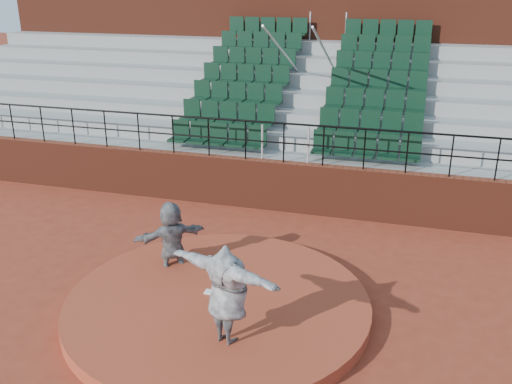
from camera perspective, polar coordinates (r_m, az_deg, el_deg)
ground at (r=10.63m, az=-3.82°, el=-11.73°), size 90.00×90.00×0.00m
pitchers_mound at (r=10.56m, az=-3.83°, el=-11.16°), size 5.50×5.50×0.25m
pitching_rubber at (r=10.61m, az=-3.57°, el=-10.11°), size 0.60×0.15×0.03m
boundary_wall at (r=14.66m, az=2.71°, el=0.59°), size 24.00×0.30×1.30m
wall_railing at (r=14.25m, az=2.80°, el=5.81°), size 24.04×0.05×1.03m
seating_deck at (r=17.86m, az=5.52°, el=6.84°), size 24.00×5.97×4.63m
press_box_facade at (r=21.34m, az=7.80°, el=14.81°), size 24.00×3.00×7.10m
pitcher at (r=8.98m, az=-2.91°, el=-10.14°), size 2.14×1.26×1.69m
fielder at (r=11.52m, az=-8.43°, el=-4.70°), size 1.42×1.32×1.58m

